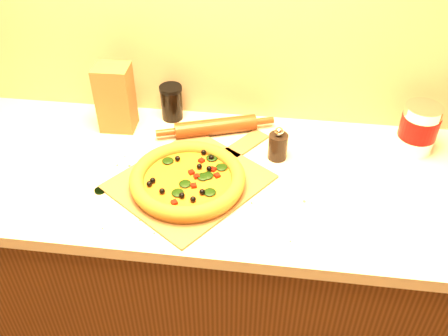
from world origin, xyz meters
TOP-DOWN VIEW (x-y plane):
  - cabinet at (0.00, 1.43)m, footprint 2.80×0.65m
  - countertop at (0.00, 1.43)m, footprint 2.84×0.68m
  - pizza_peel at (0.00, 1.38)m, footprint 0.52×0.56m
  - pizza at (-0.01, 1.35)m, footprint 0.34×0.34m
  - bottle_cap at (-0.26, 1.29)m, footprint 0.03×0.03m
  - pepper_grinder at (0.24, 1.52)m, footprint 0.06×0.06m
  - rolling_pin at (0.03, 1.63)m, footprint 0.38×0.15m
  - coffee_canister at (0.68, 1.62)m, footprint 0.12×0.12m
  - paper_bag at (-0.30, 1.62)m, footprint 0.12×0.09m
  - dark_jar at (-0.13, 1.70)m, footprint 0.08×0.08m

SIDE VIEW (x-z plane):
  - cabinet at x=0.00m, z-range 0.00..0.86m
  - countertop at x=0.00m, z-range 0.86..0.90m
  - bottle_cap at x=-0.26m, z-range 0.90..0.91m
  - pizza_peel at x=0.00m, z-range 0.90..0.91m
  - rolling_pin at x=0.03m, z-range 0.90..0.95m
  - pizza at x=-0.01m, z-range 0.91..0.95m
  - pepper_grinder at x=0.24m, z-range 0.89..1.00m
  - dark_jar at x=-0.13m, z-range 0.90..1.02m
  - coffee_canister at x=0.68m, z-range 0.90..1.06m
  - paper_bag at x=-0.30m, z-range 0.90..1.13m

